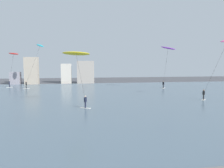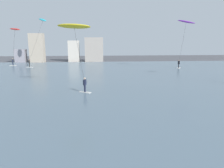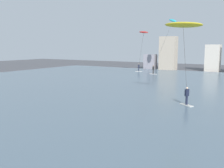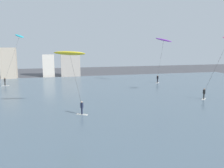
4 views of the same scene
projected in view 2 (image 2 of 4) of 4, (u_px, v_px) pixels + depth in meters
water_bay at (99, 80)px, 30.42m from camera, size 84.00×52.00×0.10m
far_shore_buildings at (63, 50)px, 55.26m from camera, size 22.85×4.11×7.49m
kitesurfer_yellow at (75, 30)px, 23.18m from camera, size 3.85×3.26×7.59m
kitesurfer_cyan at (41, 26)px, 43.57m from camera, size 5.05×2.45×10.34m
kitesurfer_purple at (186, 26)px, 39.41m from camera, size 3.21×4.44×9.61m
kitesurfer_red at (15, 32)px, 44.43m from camera, size 4.07×3.44×8.29m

